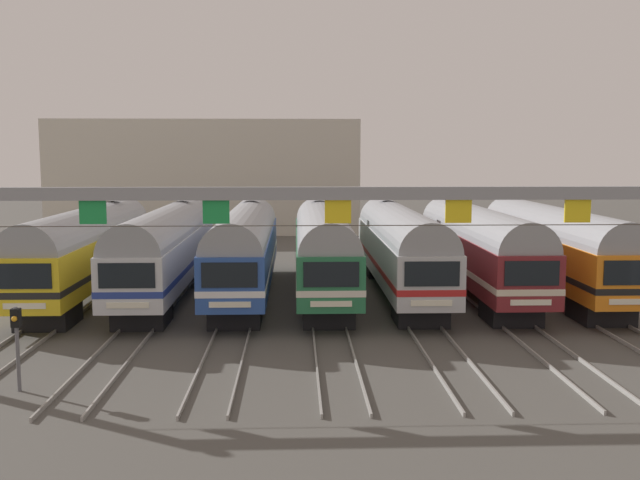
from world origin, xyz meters
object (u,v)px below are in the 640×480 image
(commuter_train_maroon, at_px, (477,246))
(commuter_train_stainless, at_px, (400,246))
(commuter_train_blue, at_px, (245,247))
(commuter_train_orange, at_px, (553,245))
(commuter_train_yellow, at_px, (87,247))
(catenary_gantry, at_px, (338,217))
(yard_signal_mast, at_px, (17,333))
(commuter_train_silver, at_px, (166,247))
(commuter_train_green, at_px, (323,246))

(commuter_train_maroon, bearing_deg, commuter_train_stainless, 180.00)
(commuter_train_blue, bearing_deg, commuter_train_orange, -0.02)
(commuter_train_yellow, xyz_separation_m, catenary_gantry, (12.41, -13.50, 2.75))
(commuter_train_stainless, relative_size, catenary_gantry, 0.60)
(yard_signal_mast, bearing_deg, commuter_train_silver, 82.26)
(commuter_train_blue, bearing_deg, yard_signal_mast, -112.19)
(commuter_train_blue, xyz_separation_m, commuter_train_green, (4.14, 0.00, 0.00))
(commuter_train_green, height_order, yard_signal_mast, commuter_train_green)
(commuter_train_maroon, bearing_deg, commuter_train_green, 180.00)
(commuter_train_yellow, bearing_deg, commuter_train_maroon, 0.00)
(commuter_train_yellow, height_order, yard_signal_mast, commuter_train_yellow)
(commuter_train_maroon, bearing_deg, commuter_train_blue, 180.00)
(commuter_train_yellow, bearing_deg, commuter_train_silver, 0.00)
(commuter_train_blue, relative_size, commuter_train_orange, 1.00)
(commuter_train_stainless, relative_size, commuter_train_maroon, 1.00)
(commuter_train_silver, xyz_separation_m, yard_signal_mast, (-2.07, -15.21, -0.75))
(commuter_train_green, distance_m, commuter_train_orange, 12.41)
(commuter_train_yellow, bearing_deg, commuter_train_green, 0.00)
(catenary_gantry, bearing_deg, commuter_train_silver, 121.50)
(commuter_train_green, distance_m, commuter_train_maroon, 8.27)
(commuter_train_maroon, relative_size, commuter_train_orange, 1.00)
(commuter_train_green, height_order, commuter_train_stainless, same)
(commuter_train_blue, bearing_deg, commuter_train_stainless, 0.00)
(commuter_train_yellow, relative_size, commuter_train_blue, 1.00)
(commuter_train_yellow, xyz_separation_m, commuter_train_green, (12.41, 0.00, 0.00))
(commuter_train_orange, bearing_deg, commuter_train_yellow, 179.99)
(commuter_train_yellow, relative_size, catenary_gantry, 0.60)
(commuter_train_blue, relative_size, commuter_train_green, 1.00)
(commuter_train_stainless, bearing_deg, commuter_train_yellow, 180.00)
(commuter_train_green, relative_size, catenary_gantry, 0.60)
(yard_signal_mast, bearing_deg, catenary_gantry, 9.40)
(catenary_gantry, bearing_deg, commuter_train_orange, 47.40)
(commuter_train_stainless, bearing_deg, commuter_train_orange, -0.03)
(commuter_train_silver, height_order, commuter_train_stainless, same)
(commuter_train_yellow, xyz_separation_m, commuter_train_silver, (4.14, 0.00, 0.00))
(commuter_train_silver, bearing_deg, commuter_train_maroon, 0.00)
(commuter_train_stainless, bearing_deg, commuter_train_green, 180.00)
(commuter_train_yellow, relative_size, commuter_train_orange, 1.00)
(commuter_train_maroon, height_order, commuter_train_orange, commuter_train_maroon)
(commuter_train_yellow, relative_size, commuter_train_silver, 1.00)
(commuter_train_silver, distance_m, commuter_train_green, 8.27)
(commuter_train_silver, xyz_separation_m, commuter_train_green, (8.27, 0.00, 0.00))
(commuter_train_silver, bearing_deg, catenary_gantry, -58.50)
(commuter_train_yellow, height_order, commuter_train_orange, commuter_train_yellow)
(commuter_train_green, bearing_deg, commuter_train_orange, -0.02)
(commuter_train_green, xyz_separation_m, catenary_gantry, (0.00, -13.50, 2.75))
(commuter_train_maroon, bearing_deg, commuter_train_yellow, 180.00)
(commuter_train_yellow, distance_m, commuter_train_orange, 24.82)
(commuter_train_silver, height_order, commuter_train_blue, same)
(commuter_train_blue, xyz_separation_m, commuter_train_stainless, (8.27, 0.00, 0.00))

